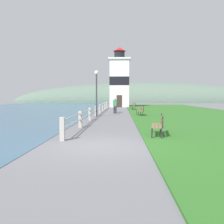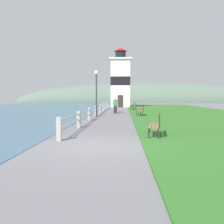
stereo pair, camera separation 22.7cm
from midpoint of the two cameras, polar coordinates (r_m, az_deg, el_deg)
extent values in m
plane|color=slate|center=(8.73, -3.08, -7.81)|extent=(160.00, 160.00, 0.00)
cube|color=#2D6623|center=(27.37, 17.00, -0.19)|extent=(12.00, 53.87, 0.06)
cube|color=#A8A399|center=(9.89, -11.38, -3.82)|extent=(0.18, 0.18, 0.93)
cube|color=#A8A399|center=(14.00, -7.18, -1.65)|extent=(0.18, 0.18, 0.93)
cube|color=#A8A399|center=(18.15, -4.90, -0.46)|extent=(0.18, 0.18, 0.93)
cube|color=#A8A399|center=(22.33, -3.47, 0.28)|extent=(0.18, 0.18, 0.93)
cube|color=#A8A399|center=(26.53, -2.49, 0.79)|extent=(0.18, 0.18, 0.93)
cube|color=#A8A399|center=(30.72, -1.78, 1.16)|extent=(0.18, 0.18, 0.93)
cube|color=#A8A399|center=(34.93, -1.24, 1.44)|extent=(0.18, 0.18, 0.93)
cube|color=#A8A399|center=(39.13, -0.82, 1.66)|extent=(0.18, 0.18, 0.93)
cylinder|color=#B2B2B7|center=(24.41, -2.94, 1.31)|extent=(0.06, 29.53, 0.06)
cylinder|color=#B2B2B7|center=(24.43, -2.94, 0.55)|extent=(0.06, 29.53, 0.06)
cube|color=brown|center=(10.91, 9.34, -3.08)|extent=(0.34, 1.71, 0.04)
cube|color=brown|center=(10.91, 10.11, -3.09)|extent=(0.34, 1.71, 0.04)
cube|color=brown|center=(10.91, 10.88, -3.10)|extent=(0.34, 1.71, 0.04)
cube|color=brown|center=(10.88, 11.36, -1.44)|extent=(0.28, 1.70, 0.11)
cube|color=brown|center=(10.89, 11.35, -2.27)|extent=(0.28, 1.70, 0.11)
cube|color=black|center=(10.12, 9.03, -4.99)|extent=(0.06, 0.06, 0.45)
cube|color=black|center=(11.76, 9.21, -3.81)|extent=(0.06, 0.06, 0.45)
cube|color=black|center=(10.12, 11.13, -5.01)|extent=(0.06, 0.06, 0.45)
cube|color=black|center=(11.76, 11.02, -3.83)|extent=(0.06, 0.06, 0.45)
cube|color=black|center=(10.06, 11.44, -2.36)|extent=(0.06, 0.06, 0.49)
cube|color=black|center=(11.71, 11.29, -1.55)|extent=(0.06, 0.06, 0.49)
cube|color=brown|center=(22.42, 6.25, 0.29)|extent=(0.16, 1.78, 0.04)
cube|color=brown|center=(22.43, 6.62, 0.29)|extent=(0.16, 1.78, 0.04)
cube|color=brown|center=(22.44, 6.99, 0.29)|extent=(0.16, 1.78, 0.04)
cube|color=brown|center=(22.44, 7.22, 1.10)|extent=(0.10, 1.78, 0.11)
cube|color=brown|center=(22.45, 7.22, 0.70)|extent=(0.10, 1.78, 0.11)
cube|color=black|center=(21.57, 6.35, -0.48)|extent=(0.05, 0.05, 0.45)
cube|color=black|center=(23.29, 5.96, -0.19)|extent=(0.05, 0.05, 0.45)
cube|color=black|center=(21.61, 7.32, -0.48)|extent=(0.05, 0.05, 0.45)
cube|color=black|center=(23.32, 6.86, -0.19)|extent=(0.05, 0.05, 0.45)
cube|color=black|center=(21.58, 7.46, 0.76)|extent=(0.05, 0.05, 0.49)
cube|color=black|center=(23.30, 6.99, 0.96)|extent=(0.05, 0.05, 0.49)
cube|color=brown|center=(32.79, 4.79, 1.31)|extent=(0.31, 1.70, 0.04)
cube|color=brown|center=(32.81, 5.04, 1.31)|extent=(0.31, 1.70, 0.04)
cube|color=brown|center=(32.84, 5.29, 1.31)|extent=(0.31, 1.70, 0.04)
cube|color=brown|center=(32.84, 5.45, 1.86)|extent=(0.25, 1.69, 0.11)
cube|color=brown|center=(32.85, 5.45, 1.58)|extent=(0.25, 1.69, 0.11)
cube|color=black|center=(31.98, 4.94, 0.81)|extent=(0.06, 0.06, 0.45)
cube|color=black|center=(33.61, 4.51, 0.94)|extent=(0.06, 0.06, 0.45)
cube|color=black|center=(32.04, 5.60, 0.81)|extent=(0.06, 0.06, 0.45)
cube|color=black|center=(33.67, 5.13, 0.94)|extent=(0.06, 0.06, 0.45)
cube|color=black|center=(32.03, 5.69, 1.65)|extent=(0.06, 0.06, 0.49)
cube|color=black|center=(33.66, 5.21, 1.74)|extent=(0.06, 0.06, 0.49)
cube|color=white|center=(42.50, 2.11, 6.47)|extent=(3.20, 3.20, 7.86)
cube|color=black|center=(42.52, 2.11, 7.00)|extent=(3.24, 3.24, 1.41)
cube|color=white|center=(42.90, 2.12, 11.89)|extent=(3.68, 3.68, 0.25)
cylinder|color=black|center=(43.02, 2.13, 12.88)|extent=(1.76, 1.76, 1.25)
cone|color=red|center=(43.19, 2.13, 14.15)|extent=(2.20, 2.20, 0.69)
cube|color=#332823|center=(40.83, 2.08, 2.48)|extent=(0.90, 0.06, 2.00)
cylinder|color=#28282D|center=(25.83, 0.81, 0.54)|extent=(0.14, 0.14, 0.77)
cylinder|color=#28282D|center=(25.79, 1.18, 0.54)|extent=(0.14, 0.14, 0.77)
cube|color=#337A47|center=(25.79, 0.99, 2.04)|extent=(0.42, 0.28, 0.58)
sphere|color=tan|center=(25.78, 0.99, 2.95)|extent=(0.21, 0.21, 0.21)
cylinder|color=#28282D|center=(27.18, 0.84, 0.72)|extent=(0.15, 0.15, 0.80)
cylinder|color=#28282D|center=(27.17, 1.21, 0.72)|extent=(0.15, 0.15, 0.80)
cube|color=#337A47|center=(27.15, 1.03, 2.19)|extent=(0.40, 0.22, 0.60)
sphere|color=tan|center=(27.14, 1.03, 3.09)|extent=(0.22, 0.22, 0.22)
cylinder|color=#333338|center=(21.57, -3.29, 3.72)|extent=(0.12, 0.12, 3.60)
sphere|color=white|center=(21.66, -3.31, 8.96)|extent=(0.36, 0.36, 0.36)
ellipsoid|color=#566B5B|center=(74.79, 8.18, 2.14)|extent=(80.00, 16.00, 12.00)
camera|label=1|loc=(0.11, -89.72, 0.02)|focal=40.00mm
camera|label=2|loc=(0.11, 90.28, -0.02)|focal=40.00mm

